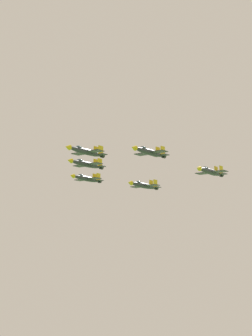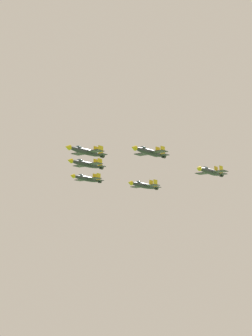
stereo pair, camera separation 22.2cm
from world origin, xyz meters
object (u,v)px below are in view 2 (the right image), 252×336
(jet_lead, at_px, (86,151))
(jet_right_outer, at_px, (87,178))
(jet_left_outer, at_px, (210,171))
(jet_left_wingman, at_px, (149,152))
(jet_slot_rear, at_px, (144,185))
(jet_right_wingman, at_px, (86,164))

(jet_lead, relative_size, jet_right_outer, 1.00)
(jet_lead, relative_size, jet_left_outer, 1.03)
(jet_left_wingman, distance_m, jet_slot_rear, 19.00)
(jet_lead, xyz_separation_m, jet_right_outer, (-14.82, 32.33, -1.63))
(jet_left_wingman, xyz_separation_m, jet_right_outer, (-29.58, 22.41, -2.32))
(jet_left_outer, bearing_deg, jet_slot_rear, -90.93)
(jet_right_wingman, distance_m, jet_right_outer, 17.85)
(jet_lead, bearing_deg, jet_right_wingman, -139.48)
(jet_left_wingman, xyz_separation_m, jet_slot_rear, (-7.41, 16.16, -6.69))
(jet_lead, height_order, jet_left_wingman, jet_left_wingman)
(jet_right_outer, bearing_deg, jet_right_wingman, 39.27)
(jet_slot_rear, bearing_deg, jet_left_wingman, 40.86)
(jet_left_outer, xyz_separation_m, jet_right_outer, (-44.34, 12.49, 2.51))
(jet_slot_rear, bearing_deg, jet_right_wingman, -39.87)
(jet_right_wingman, xyz_separation_m, jet_left_outer, (36.93, 3.67, -4.03))
(jet_right_outer, bearing_deg, jet_slot_rear, 88.91)
(jet_left_outer, bearing_deg, jet_lead, -41.29)
(jet_lead, bearing_deg, jet_left_outer, 139.79)
(jet_right_wingman, relative_size, jet_left_outer, 1.03)
(jet_left_outer, height_order, jet_right_outer, jet_right_outer)
(jet_right_wingman, height_order, jet_slot_rear, jet_right_wingman)
(jet_lead, xyz_separation_m, jet_left_wingman, (14.76, 9.92, 0.69))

